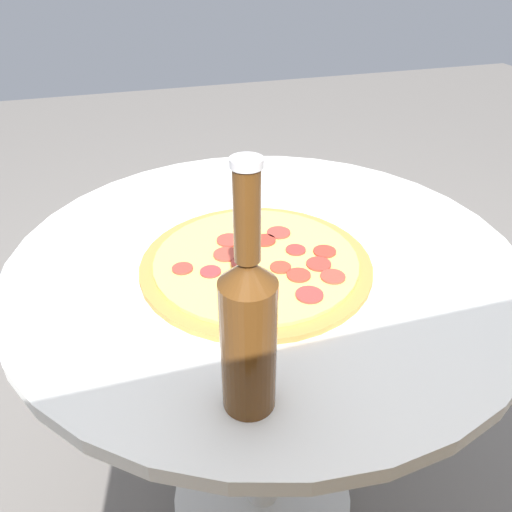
# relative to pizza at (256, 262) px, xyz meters

# --- Properties ---
(ground_plane) EXTENTS (8.00, 8.00, 0.00)m
(ground_plane) POSITION_rel_pizza_xyz_m (-0.03, -0.04, -0.75)
(ground_plane) COLOR slate
(table) EXTENTS (0.87, 0.87, 0.74)m
(table) POSITION_rel_pizza_xyz_m (-0.03, -0.04, -0.18)
(table) COLOR silver
(table) RESTS_ON ground_plane
(pizza) EXTENTS (0.38, 0.38, 0.02)m
(pizza) POSITION_rel_pizza_xyz_m (0.00, 0.00, 0.00)
(pizza) COLOR #B77F3D
(pizza) RESTS_ON table
(beer_bottle) EXTENTS (0.06, 0.06, 0.30)m
(beer_bottle) POSITION_rel_pizza_xyz_m (0.09, 0.27, 0.10)
(beer_bottle) COLOR #563314
(beer_bottle) RESTS_ON table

